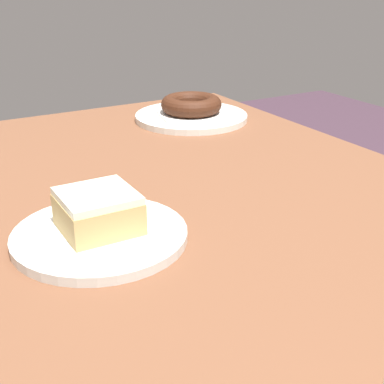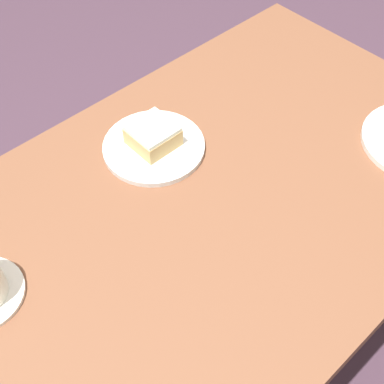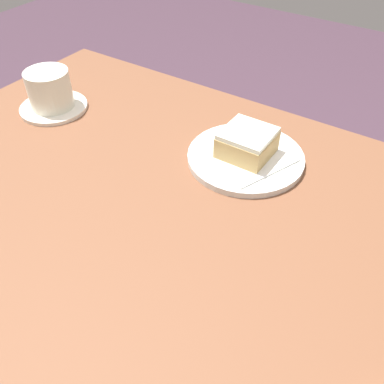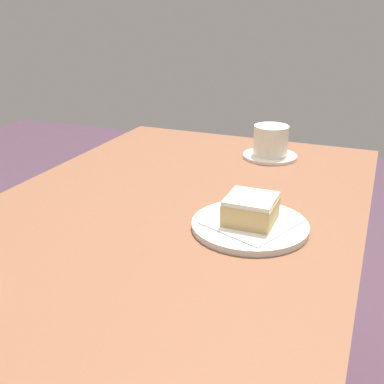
{
  "view_description": "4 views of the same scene",
  "coord_description": "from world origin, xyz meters",
  "px_view_note": "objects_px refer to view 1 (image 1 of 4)",
  "views": [
    {
      "loc": [
        -0.55,
        0.35,
        1.04
      ],
      "look_at": [
        -0.0,
        0.04,
        0.78
      ],
      "focal_mm": 50.78,
      "sensor_mm": 36.0,
      "label": 1
    },
    {
      "loc": [
        -0.44,
        -0.41,
        1.49
      ],
      "look_at": [
        -0.04,
        0.02,
        0.76
      ],
      "focal_mm": 48.06,
      "sensor_mm": 36.0,
      "label": 2
    },
    {
      "loc": [
        0.24,
        -0.38,
        1.2
      ],
      "look_at": [
        -0.02,
        0.02,
        0.77
      ],
      "focal_mm": 39.7,
      "sensor_mm": 36.0,
      "label": 3
    },
    {
      "loc": [
        0.72,
        0.35,
        1.11
      ],
      "look_at": [
        -0.01,
        0.05,
        0.79
      ],
      "focal_mm": 44.11,
      "sensor_mm": 36.0,
      "label": 4
    }
  ],
  "objects_px": {
    "donut_glazed_square": "(98,211)",
    "donut_chocolate_ring": "(191,104)",
    "plate_glazed_square": "(100,236)",
    "plate_chocolate_ring": "(191,117)"
  },
  "relations": [
    {
      "from": "donut_glazed_square",
      "to": "plate_chocolate_ring",
      "type": "height_order",
      "value": "donut_glazed_square"
    },
    {
      "from": "plate_chocolate_ring",
      "to": "donut_chocolate_ring",
      "type": "xyz_separation_m",
      "value": [
        0.0,
        -0.0,
        0.03
      ]
    },
    {
      "from": "plate_glazed_square",
      "to": "plate_chocolate_ring",
      "type": "xyz_separation_m",
      "value": [
        0.4,
        -0.35,
        0.0
      ]
    },
    {
      "from": "plate_glazed_square",
      "to": "donut_chocolate_ring",
      "type": "distance_m",
      "value": 0.54
    },
    {
      "from": "plate_glazed_square",
      "to": "donut_chocolate_ring",
      "type": "xyz_separation_m",
      "value": [
        0.4,
        -0.35,
        0.03
      ]
    },
    {
      "from": "donut_glazed_square",
      "to": "plate_chocolate_ring",
      "type": "distance_m",
      "value": 0.54
    },
    {
      "from": "plate_glazed_square",
      "to": "donut_glazed_square",
      "type": "xyz_separation_m",
      "value": [
        0.0,
        -0.0,
        0.03
      ]
    },
    {
      "from": "plate_glazed_square",
      "to": "donut_chocolate_ring",
      "type": "bearing_deg",
      "value": -41.27
    },
    {
      "from": "plate_chocolate_ring",
      "to": "donut_glazed_square",
      "type": "bearing_deg",
      "value": 138.73
    },
    {
      "from": "donut_glazed_square",
      "to": "donut_chocolate_ring",
      "type": "relative_size",
      "value": 0.68
    }
  ]
}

